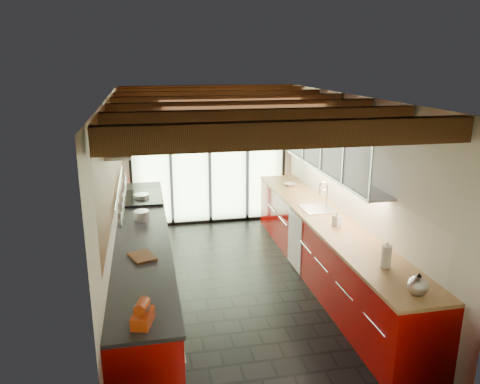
{
  "coord_description": "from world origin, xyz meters",
  "views": [
    {
      "loc": [
        -1.17,
        -5.81,
        3.07
      ],
      "look_at": [
        0.11,
        0.4,
        1.25
      ],
      "focal_mm": 35.0,
      "sensor_mm": 36.0,
      "label": 1
    }
  ],
  "objects": [
    {
      "name": "ceiling_beams",
      "position": [
        -0.0,
        0.38,
        2.46
      ],
      "size": [
        3.14,
        5.06,
        4.9
      ],
      "color": "#593316",
      "rests_on": "ground"
    },
    {
      "name": "cutting_board",
      "position": [
        -1.27,
        -0.87,
        0.93
      ],
      "size": [
        0.34,
        0.39,
        0.03
      ],
      "primitive_type": "cube",
      "rotation": [
        0.0,
        0.0,
        0.36
      ],
      "color": "brown",
      "rests_on": "left_counter"
    },
    {
      "name": "left_wall_fixtures",
      "position": [
        -1.47,
        0.25,
        1.8
      ],
      "size": [
        0.28,
        2.6,
        0.96
      ],
      "color": "silver",
      "rests_on": "ground"
    },
    {
      "name": "range_stove",
      "position": [
        -1.28,
        1.45,
        0.47
      ],
      "size": [
        0.66,
        0.9,
        0.97
      ],
      "color": "silver",
      "rests_on": "ground"
    },
    {
      "name": "pot_small",
      "position": [
        -1.27,
        1.39,
        0.97
      ],
      "size": [
        0.32,
        0.32,
        0.1
      ],
      "primitive_type": "cylinder",
      "rotation": [
        0.0,
        0.0,
        0.38
      ],
      "color": "silver",
      "rests_on": "left_counter"
    },
    {
      "name": "right_counter",
      "position": [
        1.27,
        0.0,
        0.46
      ],
      "size": [
        0.68,
        5.0,
        0.92
      ],
      "color": "#980704",
      "rests_on": "ground"
    },
    {
      "name": "sink_assembly",
      "position": [
        1.29,
        0.4,
        0.96
      ],
      "size": [
        0.45,
        0.52,
        0.43
      ],
      "color": "silver",
      "rests_on": "right_counter"
    },
    {
      "name": "left_counter",
      "position": [
        -1.28,
        0.0,
        0.46
      ],
      "size": [
        0.68,
        5.0,
        0.92
      ],
      "color": "#980704",
      "rests_on": "ground"
    },
    {
      "name": "ground",
      "position": [
        0.0,
        0.0,
        0.0
      ],
      "size": [
        5.5,
        5.5,
        0.0
      ],
      "primitive_type": "plane",
      "color": "black",
      "rests_on": "ground"
    },
    {
      "name": "soap_bottle",
      "position": [
        1.27,
        -0.34,
        1.03
      ],
      "size": [
        0.13,
        0.13,
        0.21
      ],
      "primitive_type": "imported",
      "rotation": [
        0.0,
        0.0,
        0.41
      ],
      "color": "silver",
      "rests_on": "right_counter"
    },
    {
      "name": "stand_mixer",
      "position": [
        -1.27,
        -2.24,
        1.01
      ],
      "size": [
        0.21,
        0.28,
        0.23
      ],
      "color": "#C13B0F",
      "rests_on": "left_counter"
    },
    {
      "name": "bowl",
      "position": [
        1.27,
        1.73,
        0.94
      ],
      "size": [
        0.24,
        0.24,
        0.05
      ],
      "primitive_type": "imported",
      "rotation": [
        0.0,
        0.0,
        0.3
      ],
      "color": "silver",
      "rests_on": "right_counter"
    },
    {
      "name": "upper_cabinets_right",
      "position": [
        1.43,
        0.3,
        1.85
      ],
      "size": [
        0.34,
        3.0,
        3.0
      ],
      "color": "silver",
      "rests_on": "ground"
    },
    {
      "name": "room_shell",
      "position": [
        0.0,
        0.0,
        1.65
      ],
      "size": [
        5.5,
        5.5,
        5.5
      ],
      "color": "silver",
      "rests_on": "ground"
    },
    {
      "name": "glass_door",
      "position": [
        0.0,
        2.69,
        1.66
      ],
      "size": [
        2.95,
        0.1,
        2.9
      ],
      "color": "#C6EAAD",
      "rests_on": "ground"
    },
    {
      "name": "kettle",
      "position": [
        1.27,
        -2.25,
        1.02
      ],
      "size": [
        0.26,
        0.28,
        0.23
      ],
      "color": "silver",
      "rests_on": "right_counter"
    },
    {
      "name": "pot_large",
      "position": [
        -1.27,
        0.41,
        0.99
      ],
      "size": [
        0.26,
        0.26,
        0.14
      ],
      "primitive_type": "cylinder",
      "rotation": [
        0.0,
        0.0,
        0.25
      ],
      "color": "silver",
      "rests_on": "left_counter"
    },
    {
      "name": "paper_towel",
      "position": [
        1.27,
        -1.64,
        1.04
      ],
      "size": [
        0.14,
        0.14,
        0.29
      ],
      "color": "white",
      "rests_on": "right_counter"
    }
  ]
}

